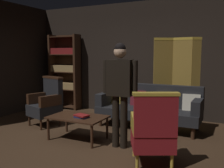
% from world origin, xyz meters
% --- Properties ---
extents(ground_plane, '(10.00, 10.00, 0.00)m').
position_xyz_m(ground_plane, '(0.00, 0.00, 0.00)').
color(ground_plane, '#3D2819').
extents(back_wall, '(7.20, 0.10, 2.80)m').
position_xyz_m(back_wall, '(0.00, 2.45, 1.40)').
color(back_wall, black).
rests_on(back_wall, ground_plane).
extents(folding_screen, '(1.69, 0.44, 1.90)m').
position_xyz_m(folding_screen, '(1.24, 2.39, 0.99)').
color(folding_screen, olive).
rests_on(folding_screen, ground_plane).
extents(bookshelf, '(0.90, 0.32, 2.05)m').
position_xyz_m(bookshelf, '(-2.15, 2.20, 1.06)').
color(bookshelf, '#382114').
rests_on(bookshelf, ground_plane).
extents(velvet_couch, '(2.12, 0.78, 0.88)m').
position_xyz_m(velvet_couch, '(0.55, 1.46, 0.46)').
color(velvet_couch, '#382114').
rests_on(velvet_couch, ground_plane).
extents(coffee_table, '(1.00, 0.64, 0.42)m').
position_xyz_m(coffee_table, '(-0.36, 0.14, 0.37)').
color(coffee_table, '#382114').
rests_on(coffee_table, ground_plane).
extents(armchair_gilt_accent, '(0.77, 0.77, 1.04)m').
position_xyz_m(armchair_gilt_accent, '(1.16, -0.28, 0.49)').
color(armchair_gilt_accent, gold).
rests_on(armchair_gilt_accent, ground_plane).
extents(armchair_wing_left, '(0.72, 0.72, 1.04)m').
position_xyz_m(armchair_wing_left, '(-1.47, 0.62, 0.49)').
color(armchair_wing_left, '#382114').
rests_on(armchair_wing_left, ground_plane).
extents(standing_figure, '(0.59, 0.24, 1.70)m').
position_xyz_m(standing_figure, '(0.48, 0.12, 1.03)').
color(standing_figure, black).
rests_on(standing_figure, ground_plane).
extents(book_navy_cloth, '(0.25, 0.17, 0.03)m').
position_xyz_m(book_navy_cloth, '(-0.24, 0.09, 0.43)').
color(book_navy_cloth, navy).
rests_on(book_navy_cloth, coffee_table).
extents(book_red_leather, '(0.28, 0.22, 0.03)m').
position_xyz_m(book_red_leather, '(-0.24, 0.09, 0.46)').
color(book_red_leather, maroon).
rests_on(book_red_leather, book_navy_cloth).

